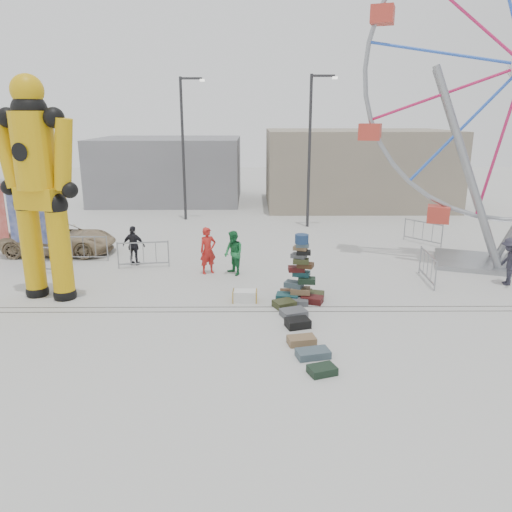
{
  "coord_description": "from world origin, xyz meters",
  "views": [
    {
      "loc": [
        -0.05,
        -14.05,
        6.01
      ],
      "look_at": [
        0.07,
        1.71,
        1.52
      ],
      "focal_mm": 35.0,
      "sensor_mm": 36.0,
      "label": 1
    }
  ],
  "objects_px": {
    "pedestrian_grey": "(509,261)",
    "parked_suv": "(60,239)",
    "barricade_wheel_front": "(428,267)",
    "pedestrian_green": "(234,253)",
    "banner_scaffold": "(5,200)",
    "barricade_dummy_c": "(143,255)",
    "barricade_dummy_a": "(45,260)",
    "pedestrian_black": "(134,246)",
    "barricade_dummy_b": "(84,248)",
    "lamp_post_left": "(184,142)",
    "lamp_post_right": "(311,144)",
    "pedestrian_red": "(208,251)",
    "barricade_wheel_back": "(423,232)",
    "crash_test_dummy": "(38,182)",
    "steamer_trunk": "(245,296)",
    "suitcase_tower": "(301,282)"
  },
  "relations": [
    {
      "from": "lamp_post_left",
      "to": "pedestrian_green",
      "type": "relative_size",
      "value": 4.65
    },
    {
      "from": "barricade_dummy_c",
      "to": "crash_test_dummy",
      "type": "bearing_deg",
      "value": -134.1
    },
    {
      "from": "lamp_post_right",
      "to": "pedestrian_grey",
      "type": "xyz_separation_m",
      "value": [
        6.15,
        -9.81,
        -3.61
      ]
    },
    {
      "from": "parked_suv",
      "to": "crash_test_dummy",
      "type": "bearing_deg",
      "value": -161.84
    },
    {
      "from": "lamp_post_right",
      "to": "barricade_dummy_b",
      "type": "height_order",
      "value": "lamp_post_right"
    },
    {
      "from": "barricade_dummy_b",
      "to": "pedestrian_grey",
      "type": "bearing_deg",
      "value": -9.88
    },
    {
      "from": "barricade_dummy_a",
      "to": "pedestrian_black",
      "type": "relative_size",
      "value": 1.22
    },
    {
      "from": "lamp_post_right",
      "to": "barricade_dummy_b",
      "type": "xyz_separation_m",
      "value": [
        -10.29,
        -6.65,
        -3.93
      ]
    },
    {
      "from": "lamp_post_left",
      "to": "crash_test_dummy",
      "type": "relative_size",
      "value": 1.08
    },
    {
      "from": "barricade_dummy_b",
      "to": "barricade_wheel_back",
      "type": "xyz_separation_m",
      "value": [
        15.32,
        2.84,
        0.0
      ]
    },
    {
      "from": "barricade_dummy_a",
      "to": "pedestrian_grey",
      "type": "xyz_separation_m",
      "value": [
        17.39,
        -1.45,
        0.32
      ]
    },
    {
      "from": "lamp_post_right",
      "to": "barricade_wheel_back",
      "type": "bearing_deg",
      "value": -37.16
    },
    {
      "from": "lamp_post_left",
      "to": "steamer_trunk",
      "type": "distance_m",
      "value": 14.6
    },
    {
      "from": "lamp_post_left",
      "to": "steamer_trunk",
      "type": "xyz_separation_m",
      "value": [
        3.6,
        -13.48,
        -4.29
      ]
    },
    {
      "from": "pedestrian_green",
      "to": "pedestrian_grey",
      "type": "xyz_separation_m",
      "value": [
        10.02,
        -1.24,
        0.01
      ]
    },
    {
      "from": "lamp_post_left",
      "to": "pedestrian_grey",
      "type": "distance_m",
      "value": 18.04
    },
    {
      "from": "steamer_trunk",
      "to": "barricade_dummy_c",
      "type": "height_order",
      "value": "barricade_dummy_c"
    },
    {
      "from": "barricade_wheel_front",
      "to": "barricade_dummy_c",
      "type": "bearing_deg",
      "value": 83.42
    },
    {
      "from": "barricade_wheel_back",
      "to": "pedestrian_black",
      "type": "height_order",
      "value": "pedestrian_black"
    },
    {
      "from": "suitcase_tower",
      "to": "steamer_trunk",
      "type": "xyz_separation_m",
      "value": [
        -1.86,
        -0.14,
        -0.45
      ]
    },
    {
      "from": "banner_scaffold",
      "to": "pedestrian_red",
      "type": "relative_size",
      "value": 2.6
    },
    {
      "from": "barricade_dummy_a",
      "to": "pedestrian_green",
      "type": "relative_size",
      "value": 1.16
    },
    {
      "from": "barricade_dummy_a",
      "to": "pedestrian_black",
      "type": "distance_m",
      "value": 3.43
    },
    {
      "from": "barricade_dummy_b",
      "to": "barricade_dummy_a",
      "type": "bearing_deg",
      "value": -118.23
    },
    {
      "from": "crash_test_dummy",
      "to": "steamer_trunk",
      "type": "relative_size",
      "value": 9.24
    },
    {
      "from": "pedestrian_green",
      "to": "banner_scaffold",
      "type": "bearing_deg",
      "value": -134.62
    },
    {
      "from": "banner_scaffold",
      "to": "parked_suv",
      "type": "height_order",
      "value": "banner_scaffold"
    },
    {
      "from": "steamer_trunk",
      "to": "pedestrian_grey",
      "type": "relative_size",
      "value": 0.46
    },
    {
      "from": "lamp_post_right",
      "to": "steamer_trunk",
      "type": "height_order",
      "value": "lamp_post_right"
    },
    {
      "from": "barricade_wheel_back",
      "to": "barricade_dummy_b",
      "type": "bearing_deg",
      "value": -119.68
    },
    {
      "from": "barricade_dummy_b",
      "to": "pedestrian_black",
      "type": "bearing_deg",
      "value": -13.87
    },
    {
      "from": "crash_test_dummy",
      "to": "barricade_dummy_c",
      "type": "xyz_separation_m",
      "value": [
        2.46,
        3.35,
        -3.37
      ]
    },
    {
      "from": "lamp_post_right",
      "to": "banner_scaffold",
      "type": "bearing_deg",
      "value": -154.39
    },
    {
      "from": "pedestrian_black",
      "to": "steamer_trunk",
      "type": "bearing_deg",
      "value": 148.79
    },
    {
      "from": "barricade_dummy_c",
      "to": "pedestrian_grey",
      "type": "relative_size",
      "value": 1.15
    },
    {
      "from": "lamp_post_right",
      "to": "lamp_post_left",
      "type": "xyz_separation_m",
      "value": [
        -7.0,
        2.0,
        0.0
      ]
    },
    {
      "from": "lamp_post_left",
      "to": "parked_suv",
      "type": "xyz_separation_m",
      "value": [
        -4.71,
        -7.45,
        -3.82
      ]
    },
    {
      "from": "barricade_wheel_front",
      "to": "pedestrian_green",
      "type": "xyz_separation_m",
      "value": [
        -7.21,
        0.91,
        0.31
      ]
    },
    {
      "from": "barricade_wheel_front",
      "to": "barricade_dummy_a",
      "type": "bearing_deg",
      "value": 88.56
    },
    {
      "from": "banner_scaffold",
      "to": "pedestrian_green",
      "type": "distance_m",
      "value": 9.93
    },
    {
      "from": "pedestrian_green",
      "to": "parked_suv",
      "type": "xyz_separation_m",
      "value": [
        -7.84,
        3.12,
        -0.19
      ]
    },
    {
      "from": "pedestrian_grey",
      "to": "parked_suv",
      "type": "xyz_separation_m",
      "value": [
        -17.85,
        4.36,
        -0.21
      ]
    },
    {
      "from": "crash_test_dummy",
      "to": "pedestrian_grey",
      "type": "relative_size",
      "value": 4.27
    },
    {
      "from": "crash_test_dummy",
      "to": "pedestrian_black",
      "type": "relative_size",
      "value": 4.55
    },
    {
      "from": "pedestrian_grey",
      "to": "barricade_dummy_a",
      "type": "bearing_deg",
      "value": -83.78
    },
    {
      "from": "barricade_dummy_c",
      "to": "pedestrian_black",
      "type": "distance_m",
      "value": 0.66
    },
    {
      "from": "lamp_post_left",
      "to": "pedestrian_green",
      "type": "xyz_separation_m",
      "value": [
        3.13,
        -10.57,
        -3.62
      ]
    },
    {
      "from": "crash_test_dummy",
      "to": "steamer_trunk",
      "type": "distance_m",
      "value": 7.61
    },
    {
      "from": "banner_scaffold",
      "to": "barricade_dummy_b",
      "type": "distance_m",
      "value": 3.73
    },
    {
      "from": "crash_test_dummy",
      "to": "pedestrian_green",
      "type": "bearing_deg",
      "value": 37.67
    }
  ]
}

